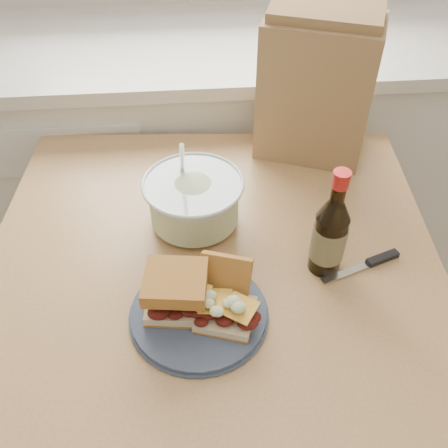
{
  "coord_description": "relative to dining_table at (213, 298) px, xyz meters",
  "views": [
    {
      "loc": [
        -0.09,
        0.17,
        1.6
      ],
      "look_at": [
        -0.03,
        0.91,
        0.89
      ],
      "focal_mm": 40.0,
      "sensor_mm": 36.0,
      "label": 1
    }
  ],
  "objects": [
    {
      "name": "sandwich_left",
      "position": [
        -0.07,
        -0.12,
        0.18
      ],
      "size": [
        0.13,
        0.12,
        0.08
      ],
      "rotation": [
        0.0,
        0.0,
        -0.13
      ],
      "color": "beige",
      "rests_on": "plate"
    },
    {
      "name": "knife",
      "position": [
        0.34,
        -0.03,
        0.12
      ],
      "size": [
        0.18,
        0.08,
        0.01
      ],
      "rotation": [
        0.0,
        0.0,
        0.34
      ],
      "color": "silver",
      "rests_on": "dining_table"
    },
    {
      "name": "plate",
      "position": [
        -0.04,
        -0.13,
        0.13
      ],
      "size": [
        0.26,
        0.26,
        0.02
      ],
      "primitive_type": "cylinder",
      "color": "#3A465E",
      "rests_on": "dining_table"
    },
    {
      "name": "cabinet_run",
      "position": [
        0.05,
        0.83,
        -0.22
      ],
      "size": [
        2.5,
        0.64,
        0.94
      ],
      "color": "white",
      "rests_on": "ground"
    },
    {
      "name": "coleslaw_bowl",
      "position": [
        -0.03,
        0.13,
        0.18
      ],
      "size": [
        0.22,
        0.22,
        0.22
      ],
      "color": "white",
      "rests_on": "dining_table"
    },
    {
      "name": "dining_table",
      "position": [
        0.0,
        0.0,
        0.0
      ],
      "size": [
        1.05,
        1.05,
        0.81
      ],
      "rotation": [
        0.0,
        0.0,
        -0.08
      ],
      "color": "tan",
      "rests_on": "ground"
    },
    {
      "name": "paper_bag",
      "position": [
        0.29,
        0.4,
        0.29
      ],
      "size": [
        0.31,
        0.26,
        0.35
      ],
      "primitive_type": "cube",
      "rotation": [
        0.0,
        0.0,
        -0.36
      ],
      "color": "#A17D4D",
      "rests_on": "dining_table"
    },
    {
      "name": "beer_bottle",
      "position": [
        0.23,
        -0.03,
        0.21
      ],
      "size": [
        0.07,
        0.07,
        0.25
      ],
      "rotation": [
        0.0,
        0.0,
        0.09
      ],
      "color": "black",
      "rests_on": "dining_table"
    },
    {
      "name": "sandwich_right",
      "position": [
        0.02,
        -0.13,
        0.17
      ],
      "size": [
        0.13,
        0.17,
        0.09
      ],
      "rotation": [
        0.0,
        0.0,
        -0.31
      ],
      "color": "beige",
      "rests_on": "plate"
    }
  ]
}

